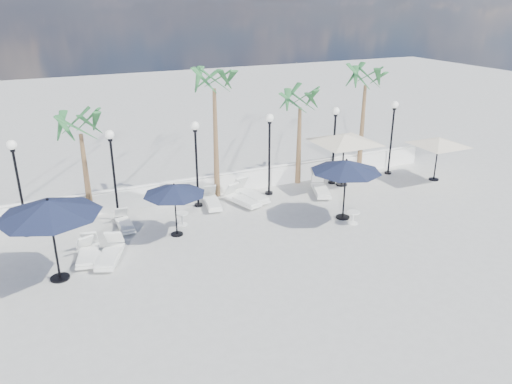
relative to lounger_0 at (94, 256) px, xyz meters
name	(u,v)px	position (x,y,z in m)	size (l,w,h in m)	color
ground	(260,274)	(4.94, -3.27, -0.22)	(100.00, 100.00, 0.00)	#9F9E9A
balustrade	(191,189)	(4.94, 4.23, 0.24)	(26.00, 0.30, 1.01)	white
lamppost_1	(17,175)	(-2.06, 3.23, 2.27)	(0.36, 0.36, 3.84)	black
lamppost_2	(113,163)	(1.44, 3.23, 2.27)	(0.36, 0.36, 3.84)	black
lamppost_3	(196,152)	(4.94, 3.23, 2.27)	(0.36, 0.36, 3.84)	black
lamppost_4	(269,143)	(8.44, 3.23, 2.27)	(0.36, 0.36, 3.84)	black
lamppost_5	(334,135)	(11.94, 3.23, 2.27)	(0.36, 0.36, 3.84)	black
lamppost_6	(393,127)	(15.44, 3.23, 2.27)	(0.36, 0.36, 3.84)	black
palm_1	(80,130)	(0.44, 4.03, 3.53)	(2.60, 2.60, 4.70)	brown
palm_2	(214,86)	(6.14, 4.03, 4.89)	(2.60, 2.60, 6.10)	brown
palm_3	(300,104)	(10.44, 4.03, 3.73)	(2.60, 2.60, 4.90)	brown
palm_4	(366,83)	(14.14, 4.03, 4.50)	(2.60, 2.60, 5.70)	brown
lounger_0	(94,256)	(0.00, 0.00, 0.00)	(1.02, 1.87, 0.67)	white
lounger_1	(110,254)	(0.53, -0.20, 0.02)	(1.34, 2.06, 0.74)	white
lounger_2	(125,223)	(1.52, 2.28, -0.02)	(0.56, 1.65, 0.62)	white
lounger_3	(88,253)	(-0.17, 0.26, 0.01)	(1.04, 1.95, 0.70)	white
lounger_4	(212,201)	(5.49, 2.95, 0.01)	(0.92, 1.94, 0.70)	white
lounger_5	(242,199)	(6.81, 2.61, 0.02)	(1.19, 2.05, 0.73)	white
lounger_6	(250,194)	(7.35, 2.95, 0.05)	(1.12, 2.24, 0.80)	white
lounger_7	(321,189)	(10.67, 2.22, 0.03)	(1.32, 2.09, 0.75)	white
side_table_1	(182,218)	(3.71, 1.61, 0.09)	(0.54, 0.54, 0.53)	white
side_table_2	(353,216)	(10.12, -1.19, 0.09)	(0.54, 0.54, 0.52)	white
parasol_navy_left	(49,208)	(-1.19, -0.75, 2.31)	(3.26, 3.26, 2.88)	black
parasol_navy_mid	(174,190)	(3.25, 0.82, 1.67)	(2.40, 2.40, 2.15)	black
parasol_navy_right	(346,166)	(10.06, -0.55, 2.07)	(2.92, 2.92, 2.62)	black
parasol_cream_sq_a	(345,135)	(12.24, 2.81, 2.34)	(5.64, 5.64, 2.77)	black
parasol_cream_sq_b	(439,139)	(16.94, 1.47, 1.94)	(4.67, 4.67, 2.34)	black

